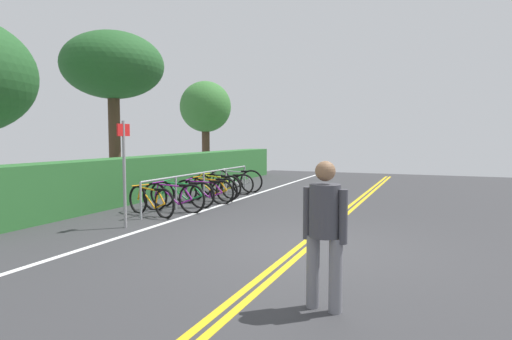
# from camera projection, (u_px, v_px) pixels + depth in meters

# --- Properties ---
(ground_plane) EXTENTS (30.61, 12.32, 0.05)m
(ground_plane) POSITION_uv_depth(u_px,v_px,m) (304.00, 248.00, 7.18)
(ground_plane) COLOR #353538
(centre_line_yellow_inner) EXTENTS (27.55, 0.10, 0.00)m
(centre_line_yellow_inner) POSITION_uv_depth(u_px,v_px,m) (309.00, 247.00, 7.15)
(centre_line_yellow_inner) COLOR gold
(centre_line_yellow_inner) RESTS_ON ground_plane
(centre_line_yellow_outer) EXTENTS (27.55, 0.10, 0.00)m
(centre_line_yellow_outer) POSITION_uv_depth(u_px,v_px,m) (299.00, 246.00, 7.21)
(centre_line_yellow_outer) COLOR gold
(centre_line_yellow_outer) RESTS_ON ground_plane
(bike_lane_stripe_white) EXTENTS (27.55, 0.12, 0.00)m
(bike_lane_stripe_white) POSITION_uv_depth(u_px,v_px,m) (140.00, 231.00, 8.40)
(bike_lane_stripe_white) COLOR white
(bike_lane_stripe_white) RESTS_ON ground_plane
(bike_rack) EXTENTS (5.67, 0.05, 0.83)m
(bike_rack) POSITION_uv_depth(u_px,v_px,m) (204.00, 180.00, 12.13)
(bike_rack) COLOR #9EA0A5
(bike_rack) RESTS_ON ground_plane
(bicycle_0) EXTENTS (0.62, 1.61, 0.71)m
(bicycle_0) POSITION_uv_depth(u_px,v_px,m) (151.00, 201.00, 10.04)
(bicycle_0) COLOR black
(bicycle_0) RESTS_ON ground_plane
(bicycle_1) EXTENTS (0.46, 1.76, 0.74)m
(bicycle_1) POSITION_uv_depth(u_px,v_px,m) (173.00, 197.00, 10.56)
(bicycle_1) COLOR black
(bicycle_1) RESTS_ON ground_plane
(bicycle_2) EXTENTS (0.46, 1.77, 0.71)m
(bicycle_2) POSITION_uv_depth(u_px,v_px,m) (182.00, 194.00, 11.22)
(bicycle_2) COLOR black
(bicycle_2) RESTS_ON ground_plane
(bicycle_3) EXTENTS (0.48, 1.68, 0.69)m
(bicycle_3) POSITION_uv_depth(u_px,v_px,m) (204.00, 192.00, 11.85)
(bicycle_3) COLOR black
(bicycle_3) RESTS_ON ground_plane
(bicycle_4) EXTENTS (0.46, 1.72, 0.70)m
(bicycle_4) POSITION_uv_depth(u_px,v_px,m) (210.00, 189.00, 12.38)
(bicycle_4) COLOR black
(bicycle_4) RESTS_ON ground_plane
(bicycle_5) EXTENTS (0.46, 1.73, 0.72)m
(bicycle_5) POSITION_uv_depth(u_px,v_px,m) (217.00, 186.00, 13.05)
(bicycle_5) COLOR black
(bicycle_5) RESTS_ON ground_plane
(bicycle_6) EXTENTS (0.59, 1.63, 0.70)m
(bicycle_6) POSITION_uv_depth(u_px,v_px,m) (227.00, 184.00, 13.73)
(bicycle_6) COLOR black
(bicycle_6) RESTS_ON ground_plane
(bicycle_7) EXTENTS (0.46, 1.84, 0.77)m
(bicycle_7) POSITION_uv_depth(u_px,v_px,m) (235.00, 181.00, 14.35)
(bicycle_7) COLOR black
(bicycle_7) RESTS_ON ground_plane
(pedestrian) EXTENTS (0.32, 0.48, 1.55)m
(pedestrian) POSITION_uv_depth(u_px,v_px,m) (325.00, 226.00, 4.51)
(pedestrian) COLOR slate
(pedestrian) RESTS_ON ground_plane
(sign_post_near) EXTENTS (0.36, 0.06, 2.11)m
(sign_post_near) POSITION_uv_depth(u_px,v_px,m) (124.00, 163.00, 8.61)
(sign_post_near) COLOR gray
(sign_post_near) RESTS_ON ground_plane
(hedge_backdrop) EXTENTS (14.62, 0.85, 1.23)m
(hedge_backdrop) POSITION_uv_depth(u_px,v_px,m) (174.00, 173.00, 14.24)
(hedge_backdrop) COLOR #2D6B30
(hedge_backdrop) RESTS_ON ground_plane
(tree_mid) EXTENTS (3.05, 3.05, 4.95)m
(tree_mid) POSITION_uv_depth(u_px,v_px,m) (113.00, 67.00, 13.28)
(tree_mid) COLOR #473323
(tree_mid) RESTS_ON ground_plane
(tree_far_right) EXTENTS (2.31, 2.31, 4.30)m
(tree_far_right) POSITION_uv_depth(u_px,v_px,m) (205.00, 108.00, 19.92)
(tree_far_right) COLOR #473323
(tree_far_right) RESTS_ON ground_plane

